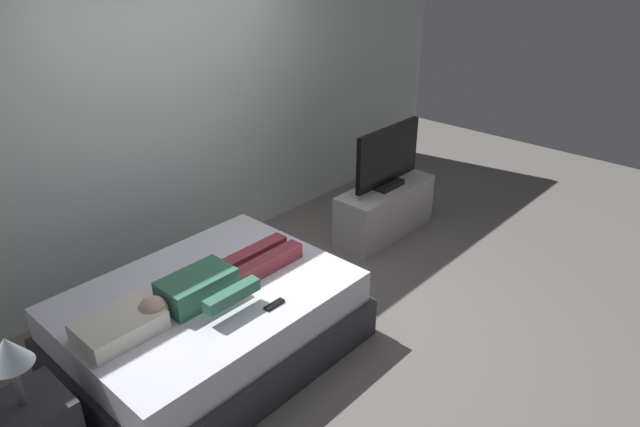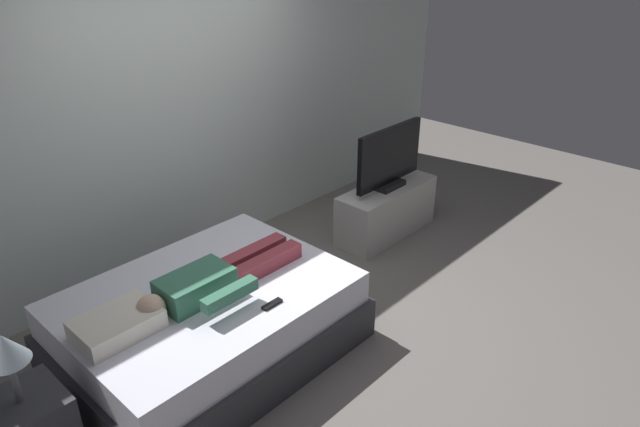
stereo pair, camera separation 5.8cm
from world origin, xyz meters
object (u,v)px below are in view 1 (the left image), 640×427
at_px(remote, 274,305).
at_px(lamp, 8,353).
at_px(tv_stand, 385,210).
at_px(pillow, 119,326).
at_px(tv, 388,158).
at_px(bed, 210,323).
at_px(person, 215,281).

xyz_separation_m(remote, lamp, (-1.43, 0.36, 0.30)).
distance_m(remote, tv_stand, 2.21).
height_order(tv_stand, lamp, lamp).
bearing_deg(remote, pillow, 150.02).
bearing_deg(remote, tv_stand, 17.16).
relative_size(remote, tv, 0.17).
distance_m(tv_stand, tv, 0.53).
bearing_deg(tv_stand, remote, -162.84).
bearing_deg(tv, lamp, -175.37).
bearing_deg(tv_stand, lamp, -175.37).
relative_size(bed, pillow, 3.97).
height_order(remote, lamp, lamp).
xyz_separation_m(bed, tv_stand, (2.27, 0.18, -0.01)).
relative_size(person, tv_stand, 1.15).
bearing_deg(pillow, lamp, -169.97).
relative_size(pillow, lamp, 1.14).
relative_size(tv, lamp, 2.10).
distance_m(person, tv, 2.26).
bearing_deg(pillow, tv_stand, 3.46).
xyz_separation_m(remote, tv, (2.09, 0.65, 0.24)).
height_order(remote, tv_stand, remote).
bearing_deg(lamp, tv, 4.63).
relative_size(remote, lamp, 0.36).
xyz_separation_m(pillow, tv_stand, (2.90, 0.18, -0.35)).
distance_m(tv, lamp, 3.54).
height_order(person, tv, tv).
relative_size(person, tv, 1.43).
xyz_separation_m(bed, tv, (2.27, 0.18, 0.52)).
distance_m(pillow, tv, 2.91).
distance_m(bed, tv, 2.34).
distance_m(person, tv_stand, 2.28).
bearing_deg(tv, tv_stand, 0.00).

